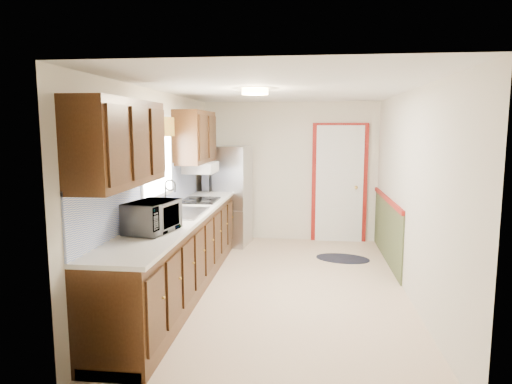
# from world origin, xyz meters

# --- Properties ---
(room_shell) EXTENTS (3.20, 5.20, 2.52)m
(room_shell) POSITION_xyz_m (0.00, 0.00, 1.20)
(room_shell) COLOR beige
(room_shell) RESTS_ON ground
(kitchen_run) EXTENTS (0.63, 4.00, 2.20)m
(kitchen_run) POSITION_xyz_m (-1.24, -0.29, 0.81)
(kitchen_run) COLOR #311A0B
(kitchen_run) RESTS_ON ground
(back_wall_trim) EXTENTS (1.12, 2.30, 2.08)m
(back_wall_trim) POSITION_xyz_m (0.99, 2.21, 0.89)
(back_wall_trim) COLOR maroon
(back_wall_trim) RESTS_ON ground
(ceiling_fixture) EXTENTS (0.30, 0.30, 0.06)m
(ceiling_fixture) POSITION_xyz_m (-0.30, -0.20, 2.36)
(ceiling_fixture) COLOR #FFD88C
(ceiling_fixture) RESTS_ON room_shell
(microwave) EXTENTS (0.41, 0.60, 0.37)m
(microwave) POSITION_xyz_m (-1.20, -1.19, 1.13)
(microwave) COLOR white
(microwave) RESTS_ON kitchen_run
(refrigerator) EXTENTS (0.76, 0.74, 1.66)m
(refrigerator) POSITION_xyz_m (-1.02, 2.05, 0.83)
(refrigerator) COLOR #B7B7BC
(refrigerator) RESTS_ON ground
(rug) EXTENTS (0.89, 0.67, 0.01)m
(rug) POSITION_xyz_m (0.85, 1.33, 0.01)
(rug) COLOR black
(rug) RESTS_ON ground
(cooktop) EXTENTS (0.49, 0.58, 0.02)m
(cooktop) POSITION_xyz_m (-1.19, 0.75, 0.95)
(cooktop) COLOR black
(cooktop) RESTS_ON kitchen_run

